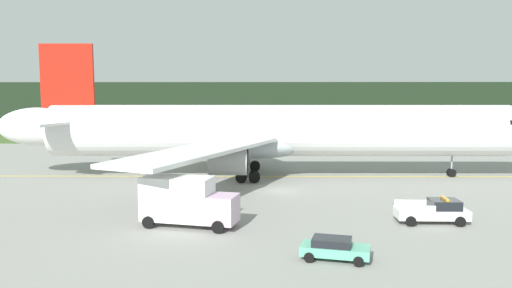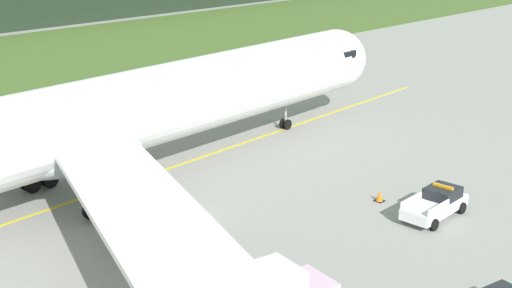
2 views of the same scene
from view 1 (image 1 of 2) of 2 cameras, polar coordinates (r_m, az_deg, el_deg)
The scene contains 9 objects.
ground at distance 50.09m, azimuth 2.61°, elevation -5.26°, with size 320.00×320.00×0.00m, color gray.
grass_verge at distance 105.38m, azimuth 3.44°, elevation 0.96°, with size 320.00×36.75×0.04m, color #425C27.
distant_tree_line at distance 129.42m, azimuth 3.60°, elevation 4.45°, with size 288.00×6.97×11.12m, color black.
taxiway_centerline_main at distance 58.00m, azimuth 2.69°, elevation -3.63°, with size 81.65×0.30×0.01m, color yellow.
airliner at distance 57.31m, azimuth 2.22°, elevation 1.38°, with size 61.78×46.96×14.85m.
ops_pickup_truck at distance 40.72m, azimuth 19.28°, elevation -7.08°, with size 5.34×2.50×1.94m.
catering_truck at distance 37.68m, azimuth -7.82°, elevation -6.29°, with size 7.28×3.66×3.80m.
staff_car at distance 31.06m, azimuth 8.73°, elevation -11.41°, with size 4.28×2.58×1.30m.
apron_cone at distance 44.55m, azimuth 17.27°, elevation -6.53°, with size 0.63×0.63×0.79m.
Camera 1 is at (1.28, -49.02, 10.23)m, focal length 35.82 mm.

